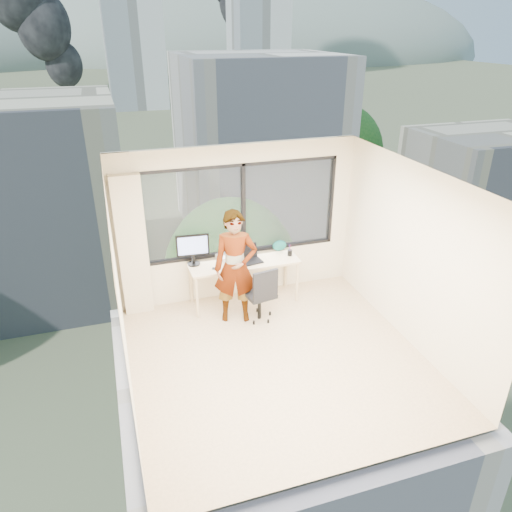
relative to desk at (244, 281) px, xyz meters
name	(u,v)px	position (x,y,z in m)	size (l,w,h in m)	color
floor	(278,359)	(0.00, -1.66, -0.38)	(4.00, 4.00, 0.01)	#D5B68A
ceiling	(282,180)	(0.00, -1.66, 2.23)	(4.00, 4.00, 0.01)	white
wall_front	(354,375)	(0.00, -3.66, 0.93)	(4.00, 0.01, 2.60)	beige
wall_left	(120,302)	(-2.00, -1.66, 0.93)	(0.01, 4.00, 2.60)	beige
wall_right	(413,257)	(2.00, -1.66, 0.93)	(0.01, 4.00, 2.60)	beige
window_wall	(240,210)	(0.05, 0.34, 1.15)	(3.30, 0.16, 1.55)	black
curtain	(133,247)	(-1.72, 0.22, 0.77)	(0.45, 0.14, 2.30)	beige
desk	(244,281)	(0.00, 0.00, 0.00)	(1.80, 0.60, 0.75)	tan
chair	(259,292)	(0.08, -0.59, 0.10)	(0.49, 0.49, 0.96)	black
person	(235,267)	(-0.27, -0.47, 0.53)	(0.66, 0.43, 1.82)	#2D2D33
monitor	(193,249)	(-0.80, 0.14, 0.64)	(0.53, 0.11, 0.53)	black
game_console	(226,257)	(-0.25, 0.19, 0.41)	(0.28, 0.24, 0.07)	white
laptop	(250,255)	(0.09, -0.06, 0.50)	(0.37, 0.39, 0.24)	black
cellphone	(216,268)	(-0.50, -0.12, 0.38)	(0.12, 0.06, 0.01)	black
pen_cup	(290,253)	(0.80, -0.02, 0.42)	(0.08, 0.08, 0.10)	black
handbag	(279,245)	(0.70, 0.21, 0.47)	(0.25, 0.12, 0.19)	#0E5554
exterior_ground	(106,108)	(0.00, 118.34, -14.38)	(400.00, 400.00, 0.04)	#515B3D
near_bldg_a	(4,205)	(-9.00, 28.34, -7.38)	(16.00, 12.00, 14.00)	beige
near_bldg_b	(258,145)	(12.00, 36.34, -6.38)	(14.00, 13.00, 16.00)	silver
near_bldg_c	(483,189)	(30.00, 26.34, -9.38)	(12.00, 10.00, 10.00)	beige
far_tower_b	(133,40)	(8.00, 118.34, 0.62)	(13.00, 13.00, 30.00)	silver
far_tower_c	(258,45)	(45.00, 138.34, -1.38)	(15.00, 15.00, 26.00)	silver
hill_b	(253,55)	(100.00, 318.34, -14.38)	(300.00, 220.00, 96.00)	slate
tree_b	(232,291)	(4.00, 16.34, -9.88)	(7.60, 7.60, 9.00)	#1C541F
tree_c	(341,163)	(22.00, 38.34, -9.38)	(8.40, 8.40, 10.00)	#1C541F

